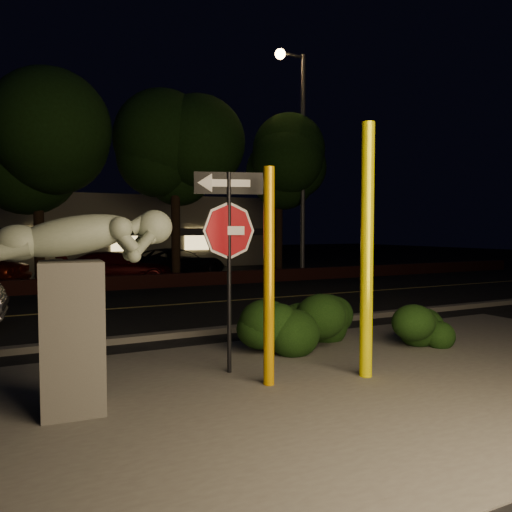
{
  "coord_description": "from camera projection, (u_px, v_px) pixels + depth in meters",
  "views": [
    {
      "loc": [
        -3.63,
        -6.45,
        2.11
      ],
      "look_at": [
        0.77,
        2.25,
        1.6
      ],
      "focal_mm": 35.0,
      "sensor_mm": 36.0,
      "label": 1
    }
  ],
  "objects": [
    {
      "name": "ground",
      "position": [
        129.0,
        294.0,
        16.41
      ],
      "size": [
        90.0,
        90.0,
        0.0
      ],
      "primitive_type": "plane",
      "color": "black",
      "rests_on": "ground"
    },
    {
      "name": "patio",
      "position": [
        315.0,
        388.0,
        6.6
      ],
      "size": [
        14.0,
        6.0,
        0.02
      ],
      "primitive_type": "cube",
      "color": "#4C4944",
      "rests_on": "ground"
    },
    {
      "name": "road",
      "position": [
        154.0,
        306.0,
        13.73
      ],
      "size": [
        80.0,
        8.0,
        0.01
      ],
      "primitive_type": "cube",
      "color": "black",
      "rests_on": "ground"
    },
    {
      "name": "lane_marking",
      "position": [
        154.0,
        306.0,
        13.73
      ],
      "size": [
        80.0,
        0.12,
        0.0
      ],
      "primitive_type": "cube",
      "color": "#B59E48",
      "rests_on": "road"
    },
    {
      "name": "curb",
      "position": [
        208.0,
        331.0,
        10.08
      ],
      "size": [
        80.0,
        0.25,
        0.12
      ],
      "primitive_type": "cube",
      "color": "#4C4944",
      "rests_on": "ground"
    },
    {
      "name": "brick_wall",
      "position": [
        121.0,
        283.0,
        17.55
      ],
      "size": [
        40.0,
        0.35,
        0.5
      ],
      "primitive_type": "cube",
      "color": "#401914",
      "rests_on": "ground"
    },
    {
      "name": "parking_lot",
      "position": [
        95.0,
        276.0,
        22.65
      ],
      "size": [
        40.0,
        12.0,
        0.01
      ],
      "primitive_type": "cube",
      "color": "black",
      "rests_on": "ground"
    },
    {
      "name": "building",
      "position": [
        72.0,
        232.0,
        29.66
      ],
      "size": [
        22.0,
        10.2,
        4.0
      ],
      "color": "gray",
      "rests_on": "ground"
    },
    {
      "name": "tree_far_b",
      "position": [
        37.0,
        120.0,
        17.82
      ],
      "size": [
        5.2,
        5.2,
        8.41
      ],
      "color": "black",
      "rests_on": "ground"
    },
    {
      "name": "tree_far_c",
      "position": [
        175.0,
        140.0,
        19.73
      ],
      "size": [
        4.8,
        4.8,
        7.84
      ],
      "color": "black",
      "rests_on": "ground"
    },
    {
      "name": "tree_far_d",
      "position": [
        279.0,
        156.0,
        22.45
      ],
      "size": [
        4.4,
        4.4,
        7.42
      ],
      "color": "black",
      "rests_on": "ground"
    },
    {
      "name": "yellow_pole_left",
      "position": [
        269.0,
        277.0,
        6.67
      ],
      "size": [
        0.15,
        0.15,
        2.95
      ],
      "primitive_type": "cylinder",
      "color": "#D79702",
      "rests_on": "ground"
    },
    {
      "name": "yellow_pole_right",
      "position": [
        367.0,
        251.0,
        7.04
      ],
      "size": [
        0.18,
        0.18,
        3.62
      ],
      "primitive_type": "cylinder",
      "color": "#FFF300",
      "rests_on": "ground"
    },
    {
      "name": "signpost",
      "position": [
        229.0,
        231.0,
        7.21
      ],
      "size": [
        0.96,
        0.33,
        2.94
      ],
      "rotation": [
        0.0,
        0.0,
        -0.31
      ],
      "color": "black",
      "rests_on": "ground"
    },
    {
      "name": "sculpture",
      "position": [
        75.0,
        288.0,
        5.7
      ],
      "size": [
        2.2,
        0.74,
        2.35
      ],
      "rotation": [
        0.0,
        0.0,
        -0.08
      ],
      "color": "#4C4944",
      "rests_on": "ground"
    },
    {
      "name": "hedge_center",
      "position": [
        286.0,
        323.0,
        8.55
      ],
      "size": [
        2.1,
        1.23,
        1.03
      ],
      "primitive_type": "ellipsoid",
      "rotation": [
        0.0,
        0.0,
        0.16
      ],
      "color": "black",
      "rests_on": "ground"
    },
    {
      "name": "hedge_right",
      "position": [
        314.0,
        316.0,
        9.32
      ],
      "size": [
        1.73,
        1.29,
        1.01
      ],
      "primitive_type": "ellipsoid",
      "rotation": [
        0.0,
        0.0,
        -0.33
      ],
      "color": "black",
      "rests_on": "ground"
    },
    {
      "name": "hedge_far_right",
      "position": [
        418.0,
        320.0,
        9.03
      ],
      "size": [
        1.6,
        1.28,
        0.96
      ],
      "primitive_type": "ellipsoid",
      "rotation": [
        0.0,
        0.0,
        -0.35
      ],
      "color": "black",
      "rests_on": "ground"
    },
    {
      "name": "streetlight",
      "position": [
        299.0,
        145.0,
        21.4
      ],
      "size": [
        1.46,
        0.42,
        9.66
      ],
      "rotation": [
        0.0,
        0.0,
        0.01
      ],
      "color": "#48494D",
      "rests_on": "ground"
    },
    {
      "name": "parked_car_darkred",
      "position": [
        118.0,
        268.0,
        19.4
      ],
      "size": [
        4.63,
        2.83,
        1.25
      ],
      "primitive_type": "imported",
      "rotation": [
        0.0,
        0.0,
        1.31
      ],
      "color": "#3C0708",
      "rests_on": "ground"
    },
    {
      "name": "parked_car_dark",
      "position": [
        176.0,
        263.0,
        21.67
      ],
      "size": [
        5.21,
        3.8,
        1.32
      ],
      "primitive_type": "imported",
      "rotation": [
        0.0,
        0.0,
        1.96
      ],
      "color": "black",
      "rests_on": "ground"
    }
  ]
}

